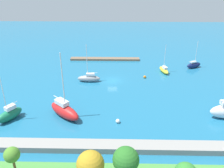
{
  "coord_description": "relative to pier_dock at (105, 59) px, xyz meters",
  "views": [
    {
      "loc": [
        -1.18,
        56.81,
        26.33
      ],
      "look_at": [
        0.0,
        5.18,
        1.5
      ],
      "focal_mm": 37.98,
      "sensor_mm": 36.0,
      "label": 1
    }
  ],
  "objects": [
    {
      "name": "breakwater",
      "position": [
        -2.79,
        42.67,
        0.21
      ],
      "size": [
        73.7,
        2.51,
        1.06
      ],
      "primitive_type": "cube",
      "color": "gray",
      "rests_on": "ground"
    },
    {
      "name": "sailboat_green_west_end",
      "position": [
        16.78,
        34.59,
        0.9
      ],
      "size": [
        4.49,
        5.63,
        10.66
      ],
      "rotation": [
        0.0,
        0.0,
        1.01
      ],
      "color": "#19724C",
      "rests_on": "water"
    },
    {
      "name": "park_tree_center",
      "position": [
        9.23,
        50.09,
        4.9
      ],
      "size": [
        2.05,
        2.05,
        5.11
      ],
      "color": "brown",
      "rests_on": "shoreline_park"
    },
    {
      "name": "park_tree_midwest",
      "position": [
        -5.2,
        50.06,
        4.44
      ],
      "size": [
        3.44,
        3.44,
        5.26
      ],
      "color": "brown",
      "rests_on": "shoreline_park"
    },
    {
      "name": "park_tree_mideast",
      "position": [
        -0.75,
        50.59,
        4.09
      ],
      "size": [
        3.55,
        3.55,
        4.97
      ],
      "color": "brown",
      "rests_on": "shoreline_park"
    },
    {
      "name": "sailboat_gray_east_end",
      "position": [
        3.32,
        16.7,
        0.66
      ],
      "size": [
        5.84,
        1.85,
        10.07
      ],
      "rotation": [
        0.0,
        0.0,
        6.28
      ],
      "color": "gray",
      "rests_on": "water"
    },
    {
      "name": "mooring_buoy_white",
      "position": [
        -4.21,
        35.26,
        0.09
      ],
      "size": [
        0.8,
        0.8,
        0.8
      ],
      "primitive_type": "sphere",
      "color": "white",
      "rests_on": "water"
    },
    {
      "name": "water",
      "position": [
        -2.79,
        16.06,
        -0.32
      ],
      "size": [
        160.0,
        160.0,
        0.0
      ],
      "primitive_type": "plane",
      "color": "#1E668C",
      "rests_on": "ground"
    },
    {
      "name": "sailboat_navy_lone_north",
      "position": [
        -26.81,
        6.4,
        0.63
      ],
      "size": [
        5.04,
        3.37,
        8.29
      ],
      "rotation": [
        0.0,
        0.0,
        3.57
      ],
      "color": "#141E4C",
      "rests_on": "water"
    },
    {
      "name": "sailboat_red_lone_south",
      "position": [
        6.34,
        33.34,
        1.16
      ],
      "size": [
        7.67,
        7.11,
        13.41
      ],
      "rotation": [
        0.0,
        0.0,
        2.43
      ],
      "color": "red",
      "rests_on": "water"
    },
    {
      "name": "sailboat_yellow_along_channel",
      "position": [
        -17.33,
        10.22,
        0.5
      ],
      "size": [
        2.72,
        5.11,
        8.12
      ],
      "rotation": [
        0.0,
        0.0,
        4.98
      ],
      "color": "yellow",
      "rests_on": "water"
    },
    {
      "name": "mooring_buoy_orange",
      "position": [
        -11.48,
        14.17,
        0.04
      ],
      "size": [
        0.72,
        0.72,
        0.72
      ],
      "primitive_type": "sphere",
      "color": "orange",
      "rests_on": "water"
    },
    {
      "name": "pier_dock",
      "position": [
        0.0,
        0.0,
        0.0
      ],
      "size": [
        22.32,
        2.13,
        0.63
      ],
      "primitive_type": "cube",
      "color": "brown",
      "rests_on": "ground"
    }
  ]
}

